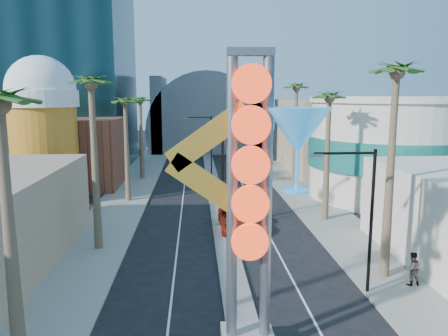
# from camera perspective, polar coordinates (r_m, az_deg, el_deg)

# --- Properties ---
(sidewalk_west) EXTENTS (5.00, 100.00, 0.15)m
(sidewalk_west) POSITION_cam_1_polar(r_m,az_deg,el_deg) (50.60, -12.08, -2.85)
(sidewalk_west) COLOR gray
(sidewalk_west) RESTS_ON ground
(sidewalk_east) EXTENTS (5.00, 100.00, 0.15)m
(sidewalk_east) POSITION_cam_1_polar(r_m,az_deg,el_deg) (51.40, 9.39, -2.58)
(sidewalk_east) COLOR gray
(sidewalk_east) RESTS_ON ground
(median) EXTENTS (1.60, 84.00, 0.15)m
(median) POSITION_cam_1_polar(r_m,az_deg,el_deg) (53.04, -1.40, -2.07)
(median) COLOR gray
(median) RESTS_ON ground
(brick_filler_west) EXTENTS (10.00, 10.00, 8.00)m
(brick_filler_west) POSITION_cam_1_polar(r_m,az_deg,el_deg) (54.15, -18.60, 1.88)
(brick_filler_west) COLOR brown
(brick_filler_west) RESTS_ON ground
(filler_east) EXTENTS (10.00, 20.00, 10.00)m
(filler_east) POSITION_cam_1_polar(r_m,az_deg,el_deg) (64.76, 12.53, 4.24)
(filler_east) COLOR tan
(filler_east) RESTS_ON ground
(beer_mug) EXTENTS (7.00, 7.00, 14.50)m
(beer_mug) POSITION_cam_1_polar(r_m,az_deg,el_deg) (46.44, -22.54, 5.22)
(beer_mug) COLOR #C3811A
(beer_mug) RESTS_ON ground
(turquoise_building) EXTENTS (16.60, 16.60, 10.60)m
(turquoise_building) POSITION_cam_1_polar(r_m,az_deg,el_deg) (48.61, 20.73, 2.42)
(turquoise_building) COLOR beige
(turquoise_building) RESTS_ON ground
(canopy) EXTENTS (22.00, 16.00, 22.00)m
(canopy) POSITION_cam_1_polar(r_m,az_deg,el_deg) (86.17, -2.36, 5.28)
(canopy) COLOR slate
(canopy) RESTS_ON ground
(neon_sign) EXTENTS (6.53, 2.60, 12.55)m
(neon_sign) POSITION_cam_1_polar(r_m,az_deg,el_deg) (17.47, 6.02, -2.01)
(neon_sign) COLOR gray
(neon_sign) RESTS_ON ground
(streetlight_0) EXTENTS (3.79, 0.25, 8.00)m
(streetlight_0) POSITION_cam_1_polar(r_m,az_deg,el_deg) (34.52, 0.73, -0.28)
(streetlight_0) COLOR black
(streetlight_0) RESTS_ON ground
(streetlight_1) EXTENTS (3.79, 0.25, 8.00)m
(streetlight_1) POSITION_cam_1_polar(r_m,az_deg,el_deg) (58.22, -2.21, 3.76)
(streetlight_1) COLOR black
(streetlight_1) RESTS_ON ground
(streetlight_2) EXTENTS (3.45, 0.25, 8.00)m
(streetlight_2) POSITION_cam_1_polar(r_m,az_deg,el_deg) (24.37, 17.74, -5.05)
(streetlight_2) COLOR black
(streetlight_2) RESTS_ON ground
(palm_0) EXTENTS (2.40, 2.40, 11.70)m
(palm_0) POSITION_cam_1_polar(r_m,az_deg,el_deg) (17.34, -27.25, 5.65)
(palm_0) COLOR brown
(palm_0) RESTS_ON ground
(palm_1) EXTENTS (2.40, 2.40, 12.70)m
(palm_1) POSITION_cam_1_polar(r_m,az_deg,el_deg) (30.68, -16.94, 9.23)
(palm_1) COLOR brown
(palm_1) RESTS_ON ground
(palm_2) EXTENTS (2.40, 2.40, 11.20)m
(palm_2) POSITION_cam_1_polar(r_m,az_deg,el_deg) (44.45, -12.78, 7.66)
(palm_2) COLOR brown
(palm_2) RESTS_ON ground
(palm_3) EXTENTS (2.40, 2.40, 11.20)m
(palm_3) POSITION_cam_1_polar(r_m,az_deg,el_deg) (56.33, -10.89, 8.09)
(palm_3) COLOR brown
(palm_3) RESTS_ON ground
(palm_5) EXTENTS (2.40, 2.40, 13.20)m
(palm_5) POSITION_cam_1_polar(r_m,az_deg,el_deg) (26.37, 21.53, 9.95)
(palm_5) COLOR brown
(palm_5) RESTS_ON ground
(palm_6) EXTENTS (2.40, 2.40, 11.70)m
(palm_6) POSITION_cam_1_polar(r_m,az_deg,el_deg) (37.59, 13.58, 8.01)
(palm_6) COLOR brown
(palm_6) RESTS_ON ground
(palm_7) EXTENTS (2.40, 2.40, 12.70)m
(palm_7) POSITION_cam_1_polar(r_m,az_deg,el_deg) (49.17, 9.43, 9.50)
(palm_7) COLOR brown
(palm_7) RESTS_ON ground
(red_pickup) EXTENTS (2.93, 6.20, 1.71)m
(red_pickup) POSITION_cam_1_polar(r_m,az_deg,el_deg) (35.42, 1.78, -6.71)
(red_pickup) COLOR #991F0B
(red_pickup) RESTS_ON ground
(pedestrian_b) EXTENTS (1.01, 0.83, 1.92)m
(pedestrian_b) POSITION_cam_1_polar(r_m,az_deg,el_deg) (27.36, 23.34, -11.97)
(pedestrian_b) COLOR gray
(pedestrian_b) RESTS_ON sidewalk_east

